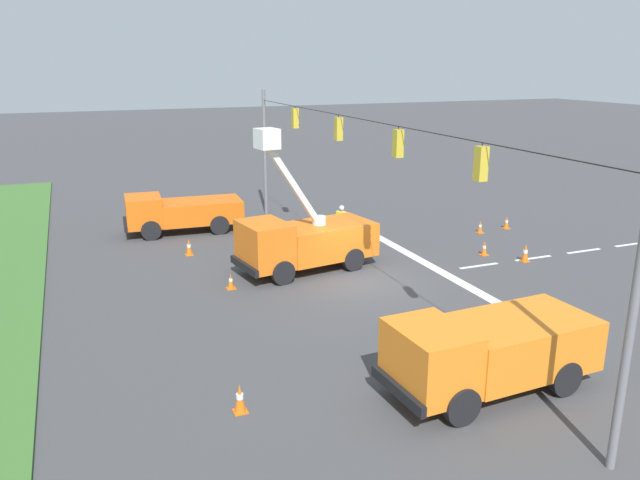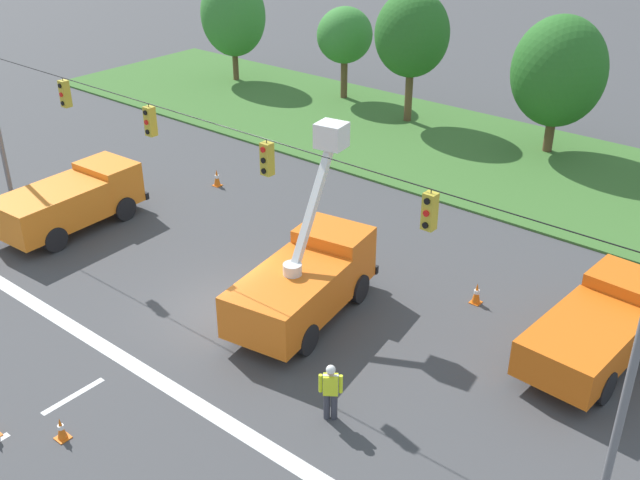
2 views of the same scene
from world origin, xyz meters
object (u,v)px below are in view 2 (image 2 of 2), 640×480
object	(u,v)px
tree_west	(345,36)
traffic_cone_mid_right	(61,429)
utility_truck_support_far	(600,326)
road_worker	(331,389)
tree_centre	(412,34)
traffic_cone_mid_left	(217,178)
utility_truck_support_near	(71,200)
traffic_cone_near_bucket	(345,257)
tree_far_west	(233,15)
tree_east	(559,72)
utility_truck_bucket_lift	(306,278)
traffic_cone_foreground_right	(477,293)

from	to	relation	value
tree_west	traffic_cone_mid_right	bearing A→B (deg)	-65.92
utility_truck_support_far	road_worker	bearing A→B (deg)	-121.51
tree_centre	traffic_cone_mid_left	size ratio (longest dim) A/B	9.05
utility_truck_support_near	traffic_cone_mid_left	bearing A→B (deg)	77.92
utility_truck_support_far	traffic_cone_mid_right	size ratio (longest dim) A/B	9.15
road_worker	traffic_cone_near_bucket	size ratio (longest dim) A/B	2.78
traffic_cone_mid_left	traffic_cone_mid_right	world-z (taller)	traffic_cone_mid_left
utility_truck_support_far	traffic_cone_mid_left	world-z (taller)	utility_truck_support_far
tree_far_west	tree_centre	distance (m)	13.45
tree_far_west	tree_west	bearing A→B (deg)	9.88
tree_west	tree_centre	world-z (taller)	tree_centre
traffic_cone_near_bucket	tree_east	bearing A→B (deg)	86.73
tree_west	traffic_cone_mid_left	world-z (taller)	tree_west
tree_centre	utility_truck_bucket_lift	distance (m)	20.63
tree_west	traffic_cone_near_bucket	world-z (taller)	tree_west
tree_east	utility_truck_support_far	world-z (taller)	tree_east
tree_east	utility_truck_support_far	size ratio (longest dim) A/B	1.11
tree_centre	utility_truck_support_near	xyz separation A→B (m)	(-3.17, -19.66, -3.68)
tree_centre	utility_truck_support_far	size ratio (longest dim) A/B	1.16
tree_far_west	utility_truck_bucket_lift	world-z (taller)	tree_far_west
tree_far_west	road_worker	size ratio (longest dim) A/B	3.89
traffic_cone_foreground_right	utility_truck_bucket_lift	bearing A→B (deg)	-133.71
traffic_cone_near_bucket	traffic_cone_mid_right	bearing A→B (deg)	-90.17
tree_west	utility_truck_support_far	distance (m)	27.36
utility_truck_support_near	traffic_cone_foreground_right	xyz separation A→B (m)	(15.50, 5.32, -0.83)
utility_truck_support_near	traffic_cone_foreground_right	bearing A→B (deg)	18.94
tree_far_west	utility_truck_support_near	world-z (taller)	tree_far_west
traffic_cone_mid_right	traffic_cone_foreground_right	bearing A→B (deg)	68.15
tree_west	utility_truck_bucket_lift	world-z (taller)	utility_truck_bucket_lift
utility_truck_support_near	traffic_cone_mid_left	size ratio (longest dim) A/B	7.65
tree_west	utility_truck_support_near	bearing A→B (deg)	-83.71
road_worker	utility_truck_support_near	bearing A→B (deg)	171.18
road_worker	traffic_cone_mid_left	xyz separation A→B (m)	(-13.90, 8.99, -0.60)
traffic_cone_foreground_right	utility_truck_support_near	bearing A→B (deg)	-161.06
tree_centre	traffic_cone_near_bucket	world-z (taller)	tree_centre
utility_truck_support_far	traffic_cone_foreground_right	world-z (taller)	utility_truck_support_far
utility_truck_bucket_lift	road_worker	world-z (taller)	utility_truck_bucket_lift
tree_east	traffic_cone_mid_left	bearing A→B (deg)	-125.96
tree_east	utility_truck_support_near	size ratio (longest dim) A/B	1.13
tree_west	utility_truck_support_far	world-z (taller)	tree_west
tree_west	road_worker	bearing A→B (deg)	-52.83
utility_truck_support_far	utility_truck_support_near	bearing A→B (deg)	-166.03
road_worker	traffic_cone_foreground_right	distance (m)	7.72
tree_centre	utility_truck_bucket_lift	size ratio (longest dim) A/B	1.14
tree_far_west	utility_truck_bucket_lift	xyz separation A→B (m)	(21.74, -18.35, -2.87)
tree_west	traffic_cone_mid_left	xyz separation A→B (m)	(3.71, -14.23, -3.46)
utility_truck_support_near	traffic_cone_foreground_right	distance (m)	16.41
tree_west	tree_east	size ratio (longest dim) A/B	0.81
tree_centre	tree_east	xyz separation A→B (m)	(8.12, 0.56, -0.74)
traffic_cone_foreground_right	traffic_cone_mid_right	size ratio (longest dim) A/B	1.15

